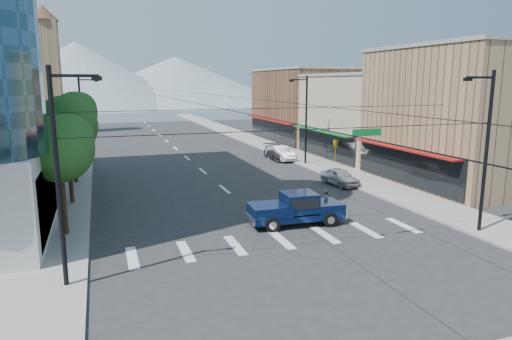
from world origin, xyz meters
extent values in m
plane|color=#28282B|center=(0.00, 0.00, 0.00)|extent=(160.00, 160.00, 0.00)
cube|color=gray|center=(-12.00, 40.00, 0.07)|extent=(4.00, 120.00, 0.15)
cube|color=gray|center=(12.00, 40.00, 0.07)|extent=(4.00, 120.00, 0.15)
cube|color=#8C6B4C|center=(20.00, 10.00, 5.50)|extent=(12.00, 14.00, 11.00)
cube|color=tan|center=(20.00, 24.00, 4.50)|extent=(12.00, 14.00, 9.00)
cube|color=brown|center=(20.00, 40.00, 5.00)|extent=(12.00, 18.00, 10.00)
cube|color=#8C6B4C|center=(-16.50, 62.00, 9.00)|extent=(4.00, 4.00, 18.00)
cone|color=brown|center=(-16.50, 62.00, 19.20)|extent=(4.80, 4.80, 2.40)
cone|color=gray|center=(-15.00, 150.00, 11.00)|extent=(80.00, 80.00, 22.00)
cone|color=gray|center=(20.00, 160.00, 9.00)|extent=(90.00, 90.00, 18.00)
cylinder|color=black|center=(-11.20, 6.00, 2.27)|extent=(0.28, 0.28, 4.55)
sphere|color=#194A18|center=(-11.20, 6.00, 4.88)|extent=(3.64, 3.64, 3.64)
sphere|color=#194A18|center=(-10.80, 6.30, 5.28)|extent=(2.86, 2.86, 2.86)
cylinder|color=black|center=(-11.20, 13.00, 2.55)|extent=(0.28, 0.28, 5.11)
sphere|color=#194A18|center=(-11.20, 13.00, 5.47)|extent=(4.09, 4.09, 4.09)
sphere|color=#194A18|center=(-10.80, 13.30, 5.88)|extent=(3.21, 3.21, 3.21)
cylinder|color=black|center=(-11.20, 20.00, 2.27)|extent=(0.28, 0.28, 4.55)
sphere|color=#194A18|center=(-11.20, 20.00, 4.88)|extent=(3.64, 3.64, 3.64)
sphere|color=#194A18|center=(-10.80, 20.30, 5.28)|extent=(2.86, 2.86, 2.86)
cylinder|color=black|center=(-11.20, 27.00, 2.55)|extent=(0.28, 0.28, 5.11)
sphere|color=#194A18|center=(-11.20, 27.00, 5.47)|extent=(4.09, 4.09, 4.09)
sphere|color=#194A18|center=(-10.80, 27.30, 5.88)|extent=(3.21, 3.21, 3.21)
cylinder|color=black|center=(-10.80, -1.00, 4.50)|extent=(0.20, 0.20, 9.00)
cylinder|color=black|center=(10.80, -1.00, 4.50)|extent=(0.20, 0.20, 9.00)
cylinder|color=black|center=(0.00, -1.00, 6.20)|extent=(21.60, 0.04, 0.04)
imported|color=gold|center=(1.50, -1.00, 5.15)|extent=(0.16, 0.20, 1.00)
cube|color=#0C6626|center=(3.20, -1.00, 5.95)|extent=(1.60, 0.06, 0.35)
cylinder|color=black|center=(-10.80, 30.00, 4.50)|extent=(0.20, 0.20, 9.00)
cube|color=black|center=(-9.90, 30.00, 8.60)|extent=(1.80, 0.12, 0.12)
cube|color=black|center=(-9.10, 30.00, 8.50)|extent=(0.40, 0.25, 0.18)
cylinder|color=black|center=(10.80, 22.00, 4.50)|extent=(0.20, 0.20, 9.00)
cube|color=black|center=(9.90, 22.00, 8.60)|extent=(1.80, 0.12, 0.12)
cube|color=black|center=(9.10, 22.00, 8.50)|extent=(0.40, 0.25, 0.18)
cube|color=#071539|center=(1.63, 3.78, 0.56)|extent=(5.69, 2.32, 0.36)
cube|color=#071539|center=(3.62, 3.68, 0.97)|extent=(1.72, 2.01, 0.56)
cube|color=#071539|center=(1.84, 3.77, 1.37)|extent=(2.03, 1.98, 1.12)
cube|color=black|center=(1.84, 3.77, 1.48)|extent=(1.83, 2.00, 0.61)
cube|color=#071539|center=(0.01, 3.86, 1.02)|extent=(2.44, 2.15, 0.66)
cube|color=silver|center=(4.43, 3.64, 0.56)|extent=(0.22, 1.94, 0.36)
cube|color=silver|center=(-1.16, 3.92, 0.56)|extent=(0.22, 1.94, 0.31)
cylinder|color=black|center=(3.36, 2.72, 0.43)|extent=(0.87, 0.35, 0.85)
cylinder|color=black|center=(3.46, 4.65, 0.43)|extent=(0.87, 0.35, 0.85)
cylinder|color=black|center=(-0.19, 2.90, 0.43)|extent=(0.87, 0.35, 0.85)
cylinder|color=black|center=(-0.09, 4.83, 0.43)|extent=(0.87, 0.35, 0.85)
imported|color=black|center=(4.21, 4.84, 0.86)|extent=(0.42, 0.64, 1.72)
imported|color=#ABACB0|center=(9.39, 12.32, 0.70)|extent=(2.04, 4.22, 1.39)
imported|color=silver|center=(9.40, 25.32, 0.78)|extent=(1.98, 4.83, 1.56)
imported|color=#2E2E30|center=(9.40, 26.05, 0.77)|extent=(2.39, 5.41, 1.54)
camera|label=1|loc=(-9.13, -20.17, 8.35)|focal=32.00mm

